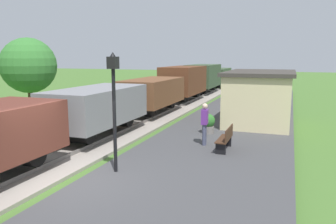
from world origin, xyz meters
The scene contains 11 objects.
ground_plane centered at (0.00, 0.00, 0.00)m, with size 160.00×160.00×0.00m, color #47702D.
platform_slab centered at (3.20, 0.00, 0.12)m, with size 6.00×60.00×0.25m, color #424244.
track_ballast centered at (-2.40, 0.00, 0.06)m, with size 3.80×60.00×0.12m, color #9E9389.
rail_near centered at (-1.68, 0.00, 0.19)m, with size 0.07×60.00×0.14m, color slate.
freight_train centered at (-2.40, 15.91, 1.51)m, with size 2.50×39.20×2.72m.
station_hut centered at (4.40, 10.87, 1.65)m, with size 3.50×5.80×2.78m.
bench_near_hut centered at (3.71, 4.72, 0.72)m, with size 0.42×1.50×0.91m.
person_waiting centered at (2.75, 5.21, 1.18)m, with size 0.27×0.40×1.71m.
potted_planter centered at (2.40, 7.31, 0.72)m, with size 0.64×0.64×0.92m.
lamp_post_near centered at (0.92, 1.16, 2.80)m, with size 0.28×0.28×3.70m.
tree_trackside_far centered at (-7.79, 7.13, 3.30)m, with size 3.06×3.06×4.84m.
Camera 1 is at (5.90, -7.64, 3.82)m, focal length 35.50 mm.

